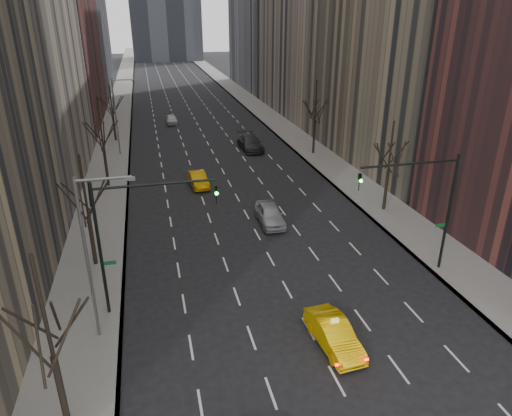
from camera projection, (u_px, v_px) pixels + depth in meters
sidewalk_left at (119, 114)px, 77.98m from camera, size 4.50×320.00×0.15m
sidewalk_right at (258, 108)px, 83.25m from camera, size 4.50×320.00×0.15m
tree_lw_a at (54, 358)px, 17.59m from camera, size 3.36×3.50×8.28m
tree_lw_b at (89, 216)px, 30.16m from camera, size 3.36×3.50×7.82m
tree_lw_c at (104, 148)px, 44.32m from camera, size 3.36×3.50×8.74m
tree_lw_d at (113, 115)px, 60.58m from camera, size 3.36×3.50×7.36m
tree_rw_b at (388, 170)px, 38.89m from camera, size 3.36×3.50×7.82m
tree_rw_c at (315, 122)px, 54.84m from camera, size 3.36×3.50×8.74m
traffic_mast_left at (129, 226)px, 24.72m from camera, size 6.69×0.39×8.00m
traffic_mast_right at (428, 197)px, 28.64m from camera, size 6.69×0.39×8.00m
streetlight_near at (92, 244)px, 22.51m from camera, size 2.83×0.22×9.00m
streetlight_far at (118, 109)px, 53.77m from camera, size 2.83×0.22×9.00m
taxi_sedan at (334, 334)px, 23.73m from camera, size 1.93×4.59×1.47m
silver_sedan_ahead at (270, 214)px, 37.62m from camera, size 2.06×4.81×1.62m
far_taxi at (198, 179)px, 45.72m from camera, size 1.93×4.50×1.44m
far_suv_grey at (250, 143)px, 57.92m from camera, size 2.66×6.15×1.76m
far_car_white at (172, 119)px, 71.43m from camera, size 1.66×4.09×1.39m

